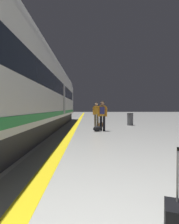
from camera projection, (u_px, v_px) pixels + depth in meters
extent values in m
cube|color=yellow|center=(72.00, 132.00, 9.92)|extent=(0.36, 80.00, 0.01)
cube|color=slate|center=(65.00, 132.00, 9.91)|extent=(0.72, 80.00, 0.01)
cone|color=silver|center=(62.00, 103.00, 22.10)|extent=(2.75, 2.60, 2.75)
cube|color=gray|center=(64.00, 99.00, 12.77)|extent=(0.02, 0.90, 2.00)
cylinder|color=gray|center=(178.00, 175.00, 1.31)|extent=(0.02, 0.02, 0.38)
cylinder|color=brown|center=(95.00, 120.00, 12.86)|extent=(0.14, 0.14, 0.84)
cylinder|color=brown|center=(98.00, 120.00, 12.80)|extent=(0.14, 0.14, 0.84)
cube|color=orange|center=(96.00, 110.00, 12.82)|extent=(0.39, 0.31, 0.60)
cylinder|color=orange|center=(94.00, 111.00, 12.90)|extent=(0.09, 0.09, 0.56)
cylinder|color=orange|center=(99.00, 111.00, 12.75)|extent=(0.09, 0.09, 0.56)
sphere|color=tan|center=(96.00, 104.00, 12.81)|extent=(0.22, 0.22, 0.22)
sphere|color=black|center=(96.00, 104.00, 12.81)|extent=(0.20, 0.20, 0.20)
ellipsoid|color=brown|center=(101.00, 124.00, 12.69)|extent=(0.44, 0.26, 0.30)
torus|color=brown|center=(101.00, 123.00, 12.68)|extent=(0.22, 0.02, 0.22)
cylinder|color=black|center=(101.00, 123.00, 10.35)|extent=(0.14, 0.14, 0.84)
cylinder|color=black|center=(104.00, 123.00, 10.32)|extent=(0.14, 0.14, 0.84)
cube|color=orange|center=(102.00, 111.00, 10.32)|extent=(0.37, 0.26, 0.60)
cylinder|color=orange|center=(99.00, 112.00, 10.36)|extent=(0.09, 0.09, 0.56)
cylinder|color=orange|center=(106.00, 112.00, 10.29)|extent=(0.09, 0.09, 0.56)
sphere|color=#A37556|center=(102.00, 103.00, 10.31)|extent=(0.22, 0.22, 0.22)
sphere|color=black|center=(102.00, 103.00, 10.31)|extent=(0.20, 0.20, 0.20)
cube|color=navy|center=(102.00, 110.00, 10.17)|extent=(0.28, 0.18, 0.40)
ellipsoid|color=black|center=(97.00, 129.00, 10.06)|extent=(0.44, 0.26, 0.30)
torus|color=black|center=(97.00, 127.00, 10.06)|extent=(0.22, 0.02, 0.22)
cylinder|color=#4C4C51|center=(130.00, 120.00, 13.67)|extent=(0.44, 0.44, 0.85)
cylinder|color=#262628|center=(130.00, 114.00, 13.66)|extent=(0.46, 0.46, 0.06)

